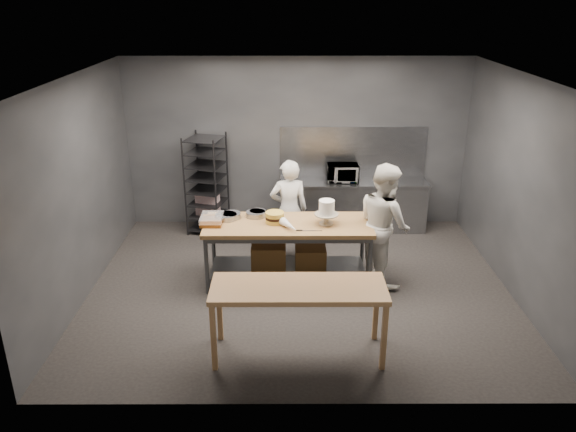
# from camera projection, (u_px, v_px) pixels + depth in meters

# --- Properties ---
(ground) EXTENTS (6.00, 6.00, 0.00)m
(ground) POSITION_uv_depth(u_px,v_px,m) (299.00, 287.00, 8.17)
(ground) COLOR black
(ground) RESTS_ON ground
(back_wall) EXTENTS (6.00, 0.04, 3.00)m
(back_wall) POSITION_uv_depth(u_px,v_px,m) (297.00, 143.00, 9.93)
(back_wall) COLOR #4C4F54
(back_wall) RESTS_ON ground
(work_table) EXTENTS (2.40, 0.90, 0.92)m
(work_table) POSITION_uv_depth(u_px,v_px,m) (287.00, 245.00, 8.17)
(work_table) COLOR olive
(work_table) RESTS_ON ground
(near_counter) EXTENTS (2.00, 0.70, 0.90)m
(near_counter) POSITION_uv_depth(u_px,v_px,m) (299.00, 293.00, 6.38)
(near_counter) COLOR #93643D
(near_counter) RESTS_ON ground
(back_counter) EXTENTS (2.60, 0.60, 0.90)m
(back_counter) POSITION_uv_depth(u_px,v_px,m) (353.00, 205.00, 10.03)
(back_counter) COLOR slate
(back_counter) RESTS_ON ground
(splashback_panel) EXTENTS (2.60, 0.02, 0.90)m
(splashback_panel) POSITION_uv_depth(u_px,v_px,m) (353.00, 152.00, 9.97)
(splashback_panel) COLOR slate
(splashback_panel) RESTS_ON back_counter
(speed_rack) EXTENTS (0.74, 0.78, 1.75)m
(speed_rack) POSITION_uv_depth(u_px,v_px,m) (207.00, 185.00, 9.80)
(speed_rack) COLOR black
(speed_rack) RESTS_ON ground
(chef_behind) EXTENTS (0.63, 0.45, 1.63)m
(chef_behind) POSITION_uv_depth(u_px,v_px,m) (289.00, 210.00, 8.80)
(chef_behind) COLOR white
(chef_behind) RESTS_ON ground
(chef_right) EXTENTS (0.92, 1.04, 1.79)m
(chef_right) POSITION_uv_depth(u_px,v_px,m) (384.00, 224.00, 8.06)
(chef_right) COLOR white
(chef_right) RESTS_ON ground
(microwave) EXTENTS (0.54, 0.37, 0.30)m
(microwave) POSITION_uv_depth(u_px,v_px,m) (343.00, 173.00, 9.81)
(microwave) COLOR black
(microwave) RESTS_ON back_counter
(frosted_cake_stand) EXTENTS (0.34, 0.34, 0.36)m
(frosted_cake_stand) POSITION_uv_depth(u_px,v_px,m) (327.00, 210.00, 7.91)
(frosted_cake_stand) COLOR #B0A58D
(frosted_cake_stand) RESTS_ON work_table
(layer_cake) EXTENTS (0.27, 0.27, 0.16)m
(layer_cake) POSITION_uv_depth(u_px,v_px,m) (275.00, 217.00, 8.01)
(layer_cake) COLOR gold
(layer_cake) RESTS_ON work_table
(cake_pans) EXTENTS (0.73, 0.42, 0.07)m
(cake_pans) POSITION_uv_depth(u_px,v_px,m) (241.00, 215.00, 8.21)
(cake_pans) COLOR gray
(cake_pans) RESTS_ON work_table
(piping_bag) EXTENTS (0.29, 0.39, 0.12)m
(piping_bag) POSITION_uv_depth(u_px,v_px,m) (289.00, 226.00, 7.78)
(piping_bag) COLOR white
(piping_bag) RESTS_ON work_table
(offset_spatula) EXTENTS (0.36, 0.02, 0.02)m
(offset_spatula) POSITION_uv_depth(u_px,v_px,m) (305.00, 231.00, 7.76)
(offset_spatula) COLOR slate
(offset_spatula) RESTS_ON work_table
(pastry_clamshells) EXTENTS (0.31, 0.42, 0.11)m
(pastry_clamshells) POSITION_uv_depth(u_px,v_px,m) (212.00, 219.00, 8.01)
(pastry_clamshells) COLOR #975F1E
(pastry_clamshells) RESTS_ON work_table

